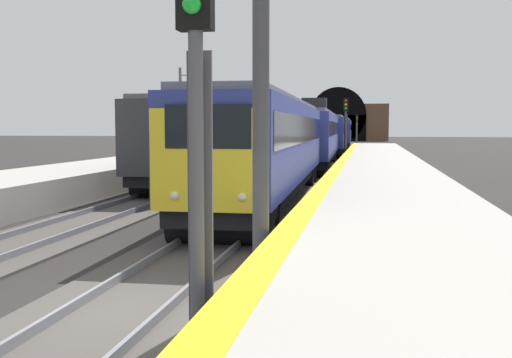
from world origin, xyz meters
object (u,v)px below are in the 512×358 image
object	(u,v)px
railway_signal_far	(357,126)
catenary_mast_far	(181,114)
train_adjacent_platform	(254,134)
railway_signal_near	(196,112)
catenary_mast_near	(235,118)
train_main_approaching	(324,134)
railway_signal_mid	(346,123)

from	to	relation	value
railway_signal_far	catenary_mast_far	xyz separation A→B (m)	(-49.72, 13.04, 1.00)
train_adjacent_platform	railway_signal_near	world-z (taller)	train_adjacent_platform
railway_signal_far	train_adjacent_platform	bearing A→B (deg)	-6.63
railway_signal_near	catenary_mast_near	size ratio (longest dim) A/B	0.66
catenary_mast_near	catenary_mast_far	bearing A→B (deg)	179.99
train_main_approaching	railway_signal_mid	world-z (taller)	railway_signal_mid
train_adjacent_platform	railway_signal_mid	size ratio (longest dim) A/B	8.39
train_adjacent_platform	railway_signal_mid	xyz separation A→B (m)	(6.81, -6.27, 0.77)
train_adjacent_platform	railway_signal_far	bearing A→B (deg)	-7.84
railway_signal_mid	railway_signal_near	bearing A→B (deg)	0.00
catenary_mast_near	train_adjacent_platform	bearing A→B (deg)	-164.37
train_adjacent_platform	railway_signal_mid	distance (m)	9.29
train_main_approaching	catenary_mast_near	bearing A→B (deg)	-147.31
railway_signal_near	railway_signal_mid	xyz separation A→B (m)	(42.94, 0.00, 0.11)
railway_signal_far	catenary_mast_far	bearing A→B (deg)	-14.70
train_main_approaching	train_adjacent_platform	size ratio (longest dim) A/B	1.77
train_main_approaching	train_adjacent_platform	distance (m)	8.77
train_adjacent_platform	railway_signal_mid	bearing A→B (deg)	-43.86
train_main_approaching	railway_signal_far	world-z (taller)	train_main_approaching
catenary_mast_near	railway_signal_near	bearing A→B (deg)	-167.81
catenary_mast_near	railway_signal_far	bearing A→B (deg)	-23.66
train_main_approaching	railway_signal_far	distance (m)	46.46
catenary_mast_near	catenary_mast_far	size ratio (longest dim) A/B	0.99
railway_signal_near	catenary_mast_far	world-z (taller)	catenary_mast_far
railway_signal_near	railway_signal_mid	size ratio (longest dim) A/B	0.96
railway_signal_near	railway_signal_far	bearing A→B (deg)	-180.00
catenary_mast_far	railway_signal_far	bearing A→B (deg)	-14.70
railway_signal_mid	train_adjacent_platform	bearing A→B (deg)	-42.64
railway_signal_near	railway_signal_far	xyz separation A→B (m)	(90.10, 0.00, -0.13)
catenary_mast_near	catenary_mast_far	distance (m)	19.96
railway_signal_near	catenary_mast_near	world-z (taller)	catenary_mast_near
railway_signal_near	catenary_mast_near	xyz separation A→B (m)	(60.34, 13.04, 0.85)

